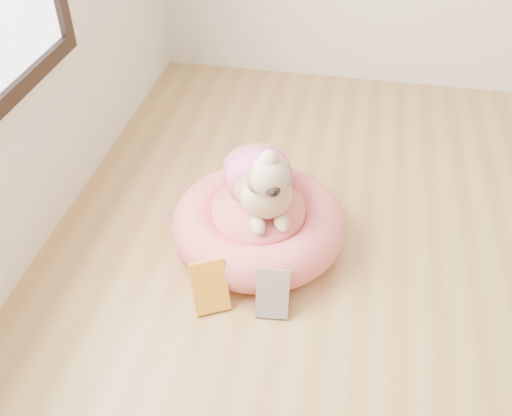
% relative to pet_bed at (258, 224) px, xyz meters
% --- Properties ---
extents(pet_bed, '(0.70, 0.70, 0.18)m').
position_rel_pet_bed_xyz_m(pet_bed, '(0.00, 0.00, 0.00)').
color(pet_bed, '#E0575F').
rests_on(pet_bed, floor).
extents(dog, '(0.46, 0.55, 0.34)m').
position_rel_pet_bed_xyz_m(dog, '(0.01, 0.02, 0.26)').
color(dog, brown).
rests_on(dog, pet_bed).
extents(book_yellow, '(0.17, 0.16, 0.18)m').
position_rel_pet_bed_xyz_m(book_yellow, '(-0.11, -0.37, 0.00)').
color(book_yellow, yellow).
rests_on(book_yellow, floor).
extents(book_white, '(0.13, 0.11, 0.17)m').
position_rel_pet_bed_xyz_m(book_white, '(0.12, -0.35, -0.00)').
color(book_white, white).
rests_on(book_white, floor).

